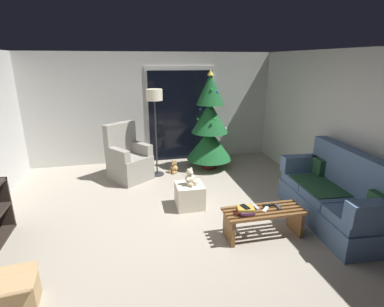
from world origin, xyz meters
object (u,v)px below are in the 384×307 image
object	(u,v)px
remote_white	(266,210)
christmas_tree	(210,127)
cardboard_box_open_near_shelf	(14,294)
remote_silver	(256,207)
cell_phone	(245,207)
armchair	(128,160)
book_stack	(246,210)
couch	(336,197)
coffee_table	(263,219)
teddy_bear_honey_by_tree	(174,167)
ottoman	(190,196)
teddy_bear_cream	(190,178)
floor_lamp	(155,103)
remote_graphite	(278,207)
remote_black	(268,205)

from	to	relation	value
remote_white	christmas_tree	world-z (taller)	christmas_tree
christmas_tree	cardboard_box_open_near_shelf	xyz separation A→B (m)	(-2.93, -3.39, -0.80)
remote_silver	cell_phone	bearing A→B (deg)	-152.69
remote_white	christmas_tree	size ratio (longest dim) A/B	0.07
armchair	book_stack	bearing A→B (deg)	-60.14
couch	remote_white	xyz separation A→B (m)	(-1.19, -0.15, 0.01)
coffee_table	remote_white	xyz separation A→B (m)	(0.01, -0.02, 0.14)
teddy_bear_honey_by_tree	ottoman	bearing A→B (deg)	-89.85
couch	remote_silver	size ratio (longest dim) A/B	12.77
teddy_bear_cream	cell_phone	bearing A→B (deg)	-65.36
book_stack	teddy_bear_cream	distance (m)	1.21
teddy_bear_honey_by_tree	cardboard_box_open_near_shelf	bearing A→B (deg)	-122.94
couch	floor_lamp	xyz separation A→B (m)	(-2.38, 2.46, 1.11)
ottoman	teddy_bear_cream	bearing A→B (deg)	-52.81
remote_graphite	floor_lamp	xyz separation A→B (m)	(-1.39, 2.58, 1.10)
remote_silver	christmas_tree	xyz separation A→B (m)	(0.10, 2.69, 0.54)
remote_white	cell_phone	world-z (taller)	cell_phone
coffee_table	cell_phone	world-z (taller)	cell_phone
couch	book_stack	world-z (taller)	couch
couch	cell_phone	xyz separation A→B (m)	(-1.50, -0.18, 0.10)
christmas_tree	teddy_bear_cream	size ratio (longest dim) A/B	7.51
remote_silver	armchair	xyz separation A→B (m)	(-1.67, 2.43, -0.01)
teddy_bear_cream	cardboard_box_open_near_shelf	world-z (taller)	teddy_bear_cream
cell_phone	floor_lamp	size ratio (longest dim) A/B	0.08
floor_lamp	christmas_tree	bearing A→B (deg)	8.53
book_stack	teddy_bear_cream	world-z (taller)	teddy_bear_cream
teddy_bear_cream	cardboard_box_open_near_shelf	bearing A→B (deg)	-141.94
couch	remote_black	distance (m)	1.10
book_stack	armchair	world-z (taller)	armchair
ottoman	teddy_bear_cream	size ratio (longest dim) A/B	1.54
ottoman	cardboard_box_open_near_shelf	world-z (taller)	ottoman
remote_graphite	ottoman	distance (m)	1.47
teddy_bear_cream	cardboard_box_open_near_shelf	distance (m)	2.71
remote_silver	cell_phone	size ratio (longest dim) A/B	1.08
christmas_tree	ottoman	xyz separation A→B (m)	(-0.82, -1.73, -0.75)
christmas_tree	cardboard_box_open_near_shelf	size ratio (longest dim) A/B	4.32
teddy_bear_honey_by_tree	floor_lamp	bearing A→B (deg)	-174.19
teddy_bear_cream	ottoman	bearing A→B (deg)	127.19
floor_lamp	cardboard_box_open_near_shelf	xyz separation A→B (m)	(-1.74, -3.21, -1.36)
coffee_table	remote_silver	size ratio (longest dim) A/B	7.05
teddy_bear_honey_by_tree	remote_black	bearing A→B (deg)	-70.40
remote_silver	christmas_tree	bearing A→B (deg)	84.49
coffee_table	teddy_bear_honey_by_tree	bearing A→B (deg)	106.95
teddy_bear_cream	book_stack	bearing A→B (deg)	-64.98
remote_graphite	teddy_bear_cream	world-z (taller)	teddy_bear_cream
cardboard_box_open_near_shelf	book_stack	bearing A→B (deg)	12.16
coffee_table	floor_lamp	world-z (taller)	floor_lamp
remote_white	coffee_table	bearing A→B (deg)	171.30
armchair	teddy_bear_honey_by_tree	world-z (taller)	armchair
floor_lamp	cardboard_box_open_near_shelf	world-z (taller)	floor_lamp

